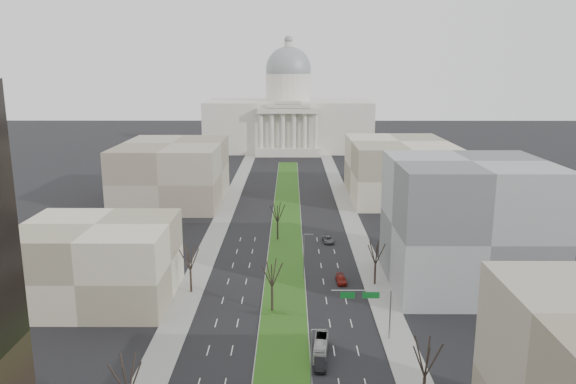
{
  "coord_description": "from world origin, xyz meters",
  "views": [
    {
      "loc": [
        1.1,
        -8.71,
        40.88
      ],
      "look_at": [
        0.52,
        115.92,
        12.75
      ],
      "focal_mm": 35.0,
      "sensor_mm": 36.0,
      "label": 1
    }
  ],
  "objects_px": {
    "car_red": "(341,280)",
    "box_van": "(321,347)",
    "car_black": "(320,362)",
    "car_grey_far": "(328,240)"
  },
  "relations": [
    {
      "from": "car_red",
      "to": "box_van",
      "type": "height_order",
      "value": "box_van"
    },
    {
      "from": "car_black",
      "to": "car_red",
      "type": "bearing_deg",
      "value": 81.87
    },
    {
      "from": "car_red",
      "to": "box_van",
      "type": "bearing_deg",
      "value": -103.43
    },
    {
      "from": "car_black",
      "to": "car_red",
      "type": "relative_size",
      "value": 1.01
    },
    {
      "from": "car_grey_far",
      "to": "box_van",
      "type": "bearing_deg",
      "value": -99.86
    },
    {
      "from": "car_red",
      "to": "car_grey_far",
      "type": "bearing_deg",
      "value": 89.61
    },
    {
      "from": "car_black",
      "to": "box_van",
      "type": "height_order",
      "value": "box_van"
    },
    {
      "from": "car_red",
      "to": "box_van",
      "type": "xyz_separation_m",
      "value": [
        -5.37,
        -27.2,
        0.41
      ]
    },
    {
      "from": "car_black",
      "to": "box_van",
      "type": "bearing_deg",
      "value": 87.65
    },
    {
      "from": "car_black",
      "to": "car_grey_far",
      "type": "height_order",
      "value": "car_black"
    }
  ]
}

